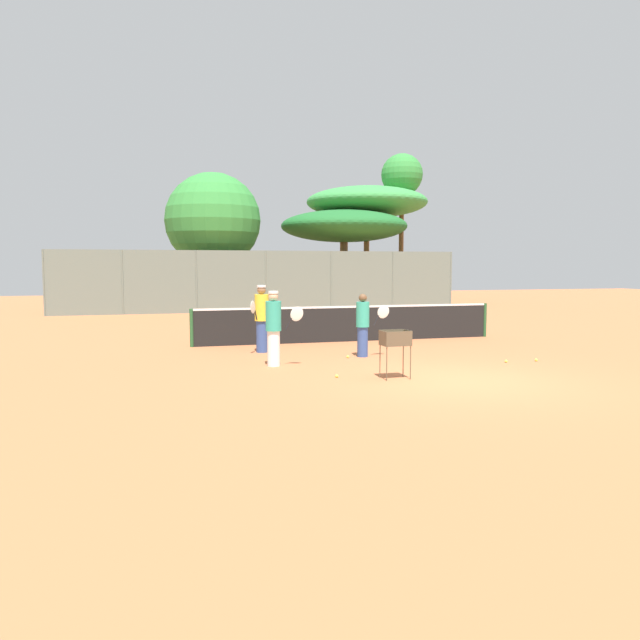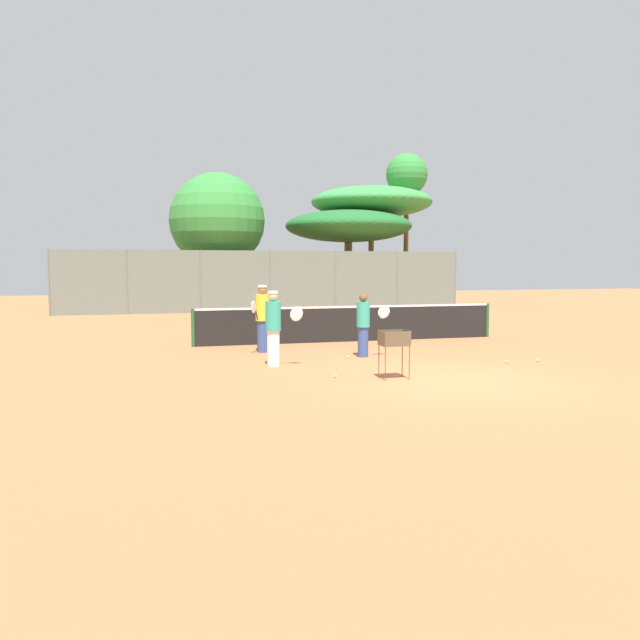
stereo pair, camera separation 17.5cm
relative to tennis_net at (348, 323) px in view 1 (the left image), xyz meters
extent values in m
plane|color=#B7663D|center=(0.00, -6.64, -0.56)|extent=(80.00, 80.00, 0.00)
cylinder|color=#26592D|center=(-4.61, 0.00, -0.02)|extent=(0.10, 0.10, 1.07)
cylinder|color=#26592D|center=(4.61, 0.00, -0.02)|extent=(0.10, 0.10, 1.07)
cube|color=black|center=(0.00, 0.00, -0.05)|extent=(9.21, 0.01, 1.01)
cube|color=white|center=(0.00, 0.00, 0.48)|extent=(9.21, 0.02, 0.06)
cylinder|color=slate|center=(-10.07, 12.58, 0.94)|extent=(0.08, 0.08, 2.99)
cylinder|color=slate|center=(-6.71, 12.58, 0.94)|extent=(0.08, 0.08, 2.99)
cylinder|color=slate|center=(-3.36, 12.58, 0.94)|extent=(0.08, 0.08, 2.99)
cylinder|color=slate|center=(0.00, 12.58, 0.94)|extent=(0.08, 0.08, 2.99)
cylinder|color=slate|center=(3.36, 12.58, 0.94)|extent=(0.08, 0.08, 2.99)
cylinder|color=slate|center=(6.71, 12.58, 0.94)|extent=(0.08, 0.08, 2.99)
cylinder|color=slate|center=(10.07, 12.58, 0.94)|extent=(0.08, 0.08, 2.99)
cube|color=slate|center=(0.00, 12.58, 0.94)|extent=(20.14, 0.01, 2.99)
cylinder|color=brown|center=(-2.22, 15.33, 1.00)|extent=(0.49, 0.49, 3.11)
sphere|color=#338438|center=(-2.22, 15.33, 4.03)|extent=(4.93, 4.93, 4.93)
cylinder|color=brown|center=(6.98, 17.24, 1.98)|extent=(0.32, 0.32, 5.08)
ellipsoid|color=#388E42|center=(6.98, 17.24, 5.41)|extent=(7.09, 7.09, 1.77)
cylinder|color=brown|center=(4.98, 15.46, 1.22)|extent=(0.43, 0.43, 3.55)
ellipsoid|color=#1E6028|center=(4.98, 15.46, 3.87)|extent=(6.98, 6.98, 1.74)
cylinder|color=brown|center=(9.26, 17.38, 2.90)|extent=(0.29, 0.29, 6.92)
sphere|color=#338438|center=(9.26, 17.38, 7.11)|extent=(2.48, 2.48, 2.48)
cylinder|color=#334C8C|center=(-0.66, -3.06, -0.18)|extent=(0.26, 0.26, 0.75)
cylinder|color=teal|center=(-0.66, -3.06, 0.50)|extent=(0.33, 0.33, 0.62)
sphere|color=brown|center=(-0.66, -3.06, 0.91)|extent=(0.20, 0.20, 0.20)
cylinder|color=black|center=(-0.33, -3.13, 0.35)|extent=(0.15, 0.06, 0.27)
ellipsoid|color=silver|center=(-0.16, -3.17, 0.57)|extent=(0.39, 0.12, 0.43)
cylinder|color=#334C8C|center=(-2.92, -1.57, -0.14)|extent=(0.29, 0.29, 0.83)
cylinder|color=yellow|center=(-2.92, -1.57, 0.62)|extent=(0.36, 0.36, 0.69)
sphere|color=#8C6647|center=(-2.92, -1.57, 1.08)|extent=(0.22, 0.22, 0.22)
cylinder|color=white|center=(-2.92, -1.57, 1.17)|extent=(0.24, 0.24, 0.06)
cylinder|color=black|center=(-3.13, -1.87, 0.45)|extent=(0.11, 0.14, 0.27)
ellipsoid|color=silver|center=(-3.23, -2.02, 0.67)|extent=(0.25, 0.34, 0.43)
cylinder|color=white|center=(-3.09, -3.85, -0.16)|extent=(0.28, 0.28, 0.80)
cylinder|color=teal|center=(-3.09, -3.85, 0.58)|extent=(0.35, 0.35, 0.67)
sphere|color=#DBB28C|center=(-3.09, -3.85, 1.02)|extent=(0.22, 0.22, 0.22)
cylinder|color=white|center=(-3.09, -3.85, 1.11)|extent=(0.23, 0.23, 0.05)
cylinder|color=black|center=(-2.76, -3.99, 0.41)|extent=(0.15, 0.08, 0.27)
ellipsoid|color=silver|center=(-2.60, -4.06, 0.63)|extent=(0.38, 0.18, 0.43)
cylinder|color=brown|center=(-1.32, -6.24, -0.22)|extent=(0.02, 0.02, 0.67)
cylinder|color=brown|center=(-0.81, -6.24, -0.22)|extent=(0.02, 0.02, 0.67)
cylinder|color=brown|center=(-1.32, -5.88, -0.22)|extent=(0.02, 0.02, 0.67)
cylinder|color=brown|center=(-0.81, -5.88, -0.22)|extent=(0.02, 0.02, 0.67)
cube|color=brown|center=(-1.06, -6.06, 0.12)|extent=(0.55, 0.40, 0.01)
cube|color=brown|center=(-1.06, -6.26, 0.27)|extent=(0.55, 0.01, 0.30)
cube|color=brown|center=(-1.06, -5.86, 0.27)|extent=(0.55, 0.01, 0.30)
cube|color=brown|center=(-1.34, -6.06, 0.27)|extent=(0.01, 0.40, 0.30)
cube|color=brown|center=(-0.79, -6.06, 0.27)|extent=(0.01, 0.40, 0.30)
sphere|color=#D1E54C|center=(-0.90, -6.18, 0.16)|extent=(0.07, 0.07, 0.07)
sphere|color=#D1E54C|center=(-0.96, -6.14, 0.16)|extent=(0.07, 0.07, 0.07)
sphere|color=#D1E54C|center=(-1.06, -6.15, 0.16)|extent=(0.07, 0.07, 0.07)
sphere|color=#D1E54C|center=(-1.15, -6.13, 0.16)|extent=(0.07, 0.07, 0.07)
sphere|color=#D1E54C|center=(-1.12, -6.04, 0.16)|extent=(0.07, 0.07, 0.07)
sphere|color=#D1E54C|center=(-0.90, -6.16, 0.16)|extent=(0.07, 0.07, 0.07)
sphere|color=#D1E54C|center=(-0.93, -5.98, 0.21)|extent=(0.07, 0.07, 0.07)
sphere|color=#D1E54C|center=(-0.92, -6.13, 0.21)|extent=(0.07, 0.07, 0.07)
sphere|color=#D1E54C|center=(-0.92, -6.12, 0.16)|extent=(0.07, 0.07, 0.07)
sphere|color=#D1E54C|center=(-1.25, -6.15, 0.16)|extent=(0.07, 0.07, 0.07)
sphere|color=#D1E54C|center=(-1.21, -6.07, 0.16)|extent=(0.07, 0.07, 0.07)
sphere|color=#D1E54C|center=(-1.29, -6.01, 0.21)|extent=(0.07, 0.07, 0.07)
sphere|color=#D1E54C|center=(3.05, -4.91, -0.52)|extent=(0.07, 0.07, 0.07)
sphere|color=#D1E54C|center=(-1.09, -3.16, -0.52)|extent=(0.07, 0.07, 0.07)
sphere|color=#D1E54C|center=(2.24, -4.89, -0.52)|extent=(0.07, 0.07, 0.07)
sphere|color=#D1E54C|center=(-2.16, -5.65, -0.52)|extent=(0.07, 0.07, 0.07)
cube|color=white|center=(-2.55, 17.55, -0.11)|extent=(4.20, 1.70, 0.90)
cube|color=#33383D|center=(-2.75, 17.55, 0.69)|extent=(2.20, 1.50, 0.70)
camera|label=1|loc=(-5.97, -17.55, 1.71)|focal=35.00mm
camera|label=2|loc=(-5.80, -17.60, 1.71)|focal=35.00mm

